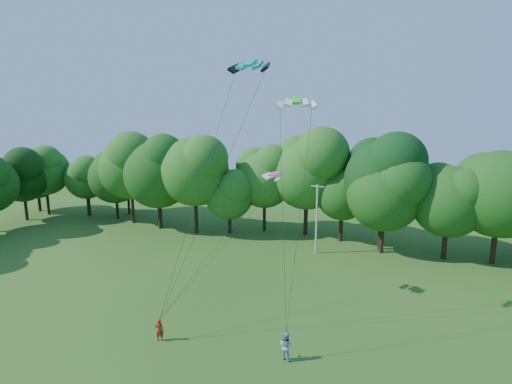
% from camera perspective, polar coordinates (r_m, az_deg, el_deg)
% --- Properties ---
extents(utility_pole, '(1.53, 0.38, 7.73)m').
position_cam_1_polar(utility_pole, '(44.19, 8.64, -3.72)').
color(utility_pole, beige).
rests_on(utility_pole, ground).
extents(kite_flyer_left, '(0.67, 0.56, 1.57)m').
position_cam_1_polar(kite_flyer_left, '(29.36, -13.64, -18.58)').
color(kite_flyer_left, maroon).
rests_on(kite_flyer_left, ground).
extents(kite_flyer_right, '(1.08, 0.96, 1.83)m').
position_cam_1_polar(kite_flyer_right, '(26.80, 4.32, -21.05)').
color(kite_flyer_right, '#9AABD6').
rests_on(kite_flyer_right, ground).
extents(kite_teal, '(2.75, 1.32, 0.65)m').
position_cam_1_polar(kite_teal, '(27.70, -0.82, 17.97)').
color(kite_teal, '#05A7A1').
rests_on(kite_teal, ground).
extents(kite_green, '(2.67, 1.70, 0.55)m').
position_cam_1_polar(kite_green, '(25.36, 5.75, 12.90)').
color(kite_green, '#35E822').
rests_on(kite_green, ground).
extents(kite_pink, '(2.12, 1.63, 0.31)m').
position_cam_1_polar(kite_pink, '(32.12, 2.65, 2.59)').
color(kite_pink, '#E53FA5').
rests_on(kite_pink, ground).
extents(tree_back_west, '(8.04, 8.04, 11.70)m').
position_cam_1_polar(tree_back_west, '(63.67, -18.02, 3.41)').
color(tree_back_west, '#3A2017').
rests_on(tree_back_west, ground).
extents(tree_back_center, '(9.53, 9.53, 13.86)m').
position_cam_1_polar(tree_back_center, '(46.28, 17.76, 2.44)').
color(tree_back_center, black).
rests_on(tree_back_center, ground).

